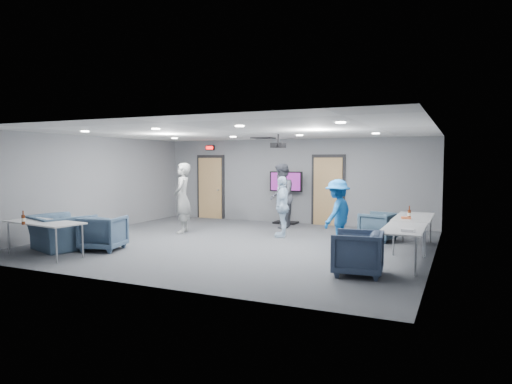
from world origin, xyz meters
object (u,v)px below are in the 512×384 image
at_px(bottle_right, 409,214).
at_px(tv_stand, 286,194).
at_px(person_d, 338,214).
at_px(chair_front_b, 57,232).
at_px(table_front_left, 44,224).
at_px(table_right_a, 414,218).
at_px(table_right_b, 404,230).
at_px(chair_right_c, 357,253).
at_px(person_b, 281,196).
at_px(person_a, 182,198).
at_px(projector, 278,145).
at_px(chair_front_a, 103,233).
at_px(bottle_front, 23,219).
at_px(person_c, 282,206).
at_px(chair_right_a, 378,226).

xyz_separation_m(bottle_right, tv_stand, (-4.07, 3.10, 0.11)).
bearing_deg(person_d, chair_front_b, -51.40).
bearing_deg(table_front_left, person_d, 40.10).
relative_size(table_right_a, table_right_b, 1.07).
distance_m(table_right_b, table_front_left, 7.36).
bearing_deg(chair_right_c, chair_front_b, -91.59).
bearing_deg(tv_stand, person_b, -77.89).
xyz_separation_m(chair_front_b, bottle_right, (7.26, 3.04, 0.45)).
relative_size(person_b, table_front_left, 1.01).
bearing_deg(table_right_b, table_front_left, 107.83).
bearing_deg(person_b, person_d, 30.40).
bearing_deg(bottle_right, chair_front_b, -157.25).
height_order(person_a, projector, projector).
bearing_deg(tv_stand, table_right_b, -47.48).
distance_m(person_d, table_front_left, 6.42).
bearing_deg(chair_front_a, bottle_right, -171.03).
height_order(chair_front_a, table_right_b, chair_front_a).
xyz_separation_m(person_a, bottle_right, (6.03, -0.17, -0.14)).
bearing_deg(person_a, bottle_front, -33.62).
bearing_deg(bottle_front, chair_front_a, 65.20).
distance_m(table_right_a, tv_stand, 4.87).
xyz_separation_m(person_c, tv_stand, (-0.80, 2.40, 0.14)).
relative_size(table_right_b, bottle_front, 6.36).
bearing_deg(chair_right_a, bottle_front, -34.40).
relative_size(bottle_front, tv_stand, 0.17).
xyz_separation_m(table_front_left, projector, (3.68, 4.06, 1.72)).
bearing_deg(table_front_left, person_c, 57.14).
height_order(chair_front_b, projector, projector).
height_order(chair_right_c, bottle_front, bottle_front).
xyz_separation_m(chair_right_c, chair_front_a, (-5.67, -0.13, -0.00)).
distance_m(chair_right_c, chair_front_a, 5.68).
bearing_deg(person_a, table_right_a, 71.82).
bearing_deg(table_right_a, person_d, 113.33).
relative_size(table_front_left, bottle_right, 6.57).
bearing_deg(chair_right_c, projector, -143.77).
distance_m(person_c, bottle_front, 6.09).
bearing_deg(table_front_left, chair_right_a, 45.55).
bearing_deg(person_c, chair_right_c, 22.61).
height_order(person_c, bottle_front, person_c).
bearing_deg(person_c, table_right_a, 69.68).
height_order(bottle_front, projector, projector).
height_order(person_b, bottle_right, person_b).
bearing_deg(bottle_right, person_c, 167.81).
bearing_deg(chair_right_c, chair_right_a, 177.99).
bearing_deg(chair_front_b, tv_stand, -98.28).
relative_size(person_b, chair_right_c, 2.24).
bearing_deg(chair_right_c, chair_front_a, -94.77).
bearing_deg(tv_stand, table_front_left, -113.18).
bearing_deg(table_right_b, chair_right_c, 150.20).
bearing_deg(person_b, projector, 4.76).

